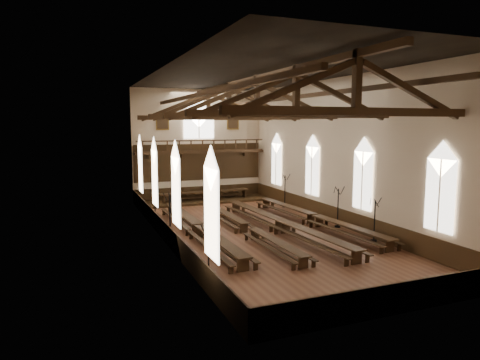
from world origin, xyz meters
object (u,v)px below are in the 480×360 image
(candelabrum_left_far, at_px, (155,212))
(candelabrum_right_mid, at_px, (338,215))
(refectory_row_c, at_px, (282,223))
(refectory_row_d, at_px, (315,217))
(candelabrum_right_far, at_px, (285,197))
(refectory_row_a, at_px, (199,228))
(candelabrum_right_near, at_px, (374,228))
(refectory_row_b, at_px, (249,228))
(high_table, at_px, (205,193))
(dais, at_px, (205,201))
(candelabrum_left_near, at_px, (209,265))
(candelabrum_left_mid, at_px, (170,225))

(candelabrum_left_far, xyz_separation_m, candelabrum_right_mid, (11.10, -6.06, 0.14))
(refectory_row_c, xyz_separation_m, candelabrum_left_far, (-7.06, 5.82, 0.13))
(refectory_row_d, distance_m, candelabrum_right_far, 6.62)
(candelabrum_right_far, bearing_deg, refectory_row_a, -145.43)
(refectory_row_a, relative_size, candelabrum_right_near, 5.59)
(refectory_row_d, height_order, candelabrum_right_mid, candelabrum_right_mid)
(refectory_row_b, xyz_separation_m, high_table, (0.90, 12.24, 0.36))
(refectory_row_a, relative_size, dais, 1.28)
(candelabrum_right_near, distance_m, candelabrum_right_far, 11.33)
(candelabrum_left_near, distance_m, candelabrum_right_near, 11.44)
(refectory_row_a, bearing_deg, dais, 71.07)
(candelabrum_right_far, bearing_deg, candelabrum_right_mid, -90.00)
(refectory_row_b, distance_m, refectory_row_c, 2.34)
(refectory_row_d, xyz_separation_m, high_table, (-4.38, 11.27, 0.29))
(dais, distance_m, candelabrum_left_mid, 12.51)
(refectory_row_c, bearing_deg, candelabrum_left_near, -136.38)
(refectory_row_b, relative_size, high_table, 1.67)
(dais, height_order, candelabrum_right_far, candelabrum_right_far)
(dais, bearing_deg, refectory_row_c, -83.25)
(refectory_row_c, relative_size, candelabrum_right_mid, 5.37)
(high_table, xyz_separation_m, candelabrum_left_near, (-5.62, -18.85, -0.05))
(refectory_row_c, bearing_deg, candelabrum_right_far, 61.25)
(refectory_row_d, height_order, high_table, high_table)
(high_table, xyz_separation_m, candelabrum_right_mid, (5.48, -12.36, -0.00))
(refectory_row_d, xyz_separation_m, candelabrum_left_mid, (-10.00, 0.12, 0.32))
(dais, xyz_separation_m, candelabrum_left_near, (-5.62, -18.85, 0.70))
(refectory_row_b, bearing_deg, refectory_row_a, 159.91)
(candelabrum_left_far, bearing_deg, candelabrum_left_near, -90.00)
(refectory_row_a, bearing_deg, candelabrum_left_mid, 179.54)
(refectory_row_a, bearing_deg, refectory_row_c, -10.27)
(refectory_row_a, height_order, refectory_row_d, refectory_row_a)
(candelabrum_left_far, xyz_separation_m, candelabrum_right_near, (11.10, -9.78, 0.09))
(candelabrum_left_mid, bearing_deg, refectory_row_b, -12.96)
(candelabrum_left_near, relative_size, candelabrum_left_mid, 0.91)
(refectory_row_b, bearing_deg, candelabrum_left_near, -125.52)
(refectory_row_b, bearing_deg, candelabrum_right_far, 49.55)
(candelabrum_right_mid, bearing_deg, candelabrum_left_near, -149.71)
(dais, distance_m, candelabrum_right_mid, 13.54)
(refectory_row_c, distance_m, candelabrum_right_far, 8.41)
(candelabrum_right_mid, bearing_deg, refectory_row_c, 176.61)
(high_table, bearing_deg, candelabrum_right_mid, -66.10)
(dais, height_order, high_table, high_table)
(candelabrum_left_near, xyz_separation_m, candelabrum_left_mid, (-0.00, 7.69, 0.07))
(refectory_row_a, relative_size, candelabrum_right_mid, 5.25)
(refectory_row_d, relative_size, candelabrum_left_near, 5.56)
(candelabrum_right_far, bearing_deg, refectory_row_b, -130.45)
(high_table, height_order, candelabrum_right_far, candelabrum_right_far)
(refectory_row_c, bearing_deg, refectory_row_a, 169.73)
(candelabrum_right_near, xyz_separation_m, candelabrum_right_mid, (0.00, 3.72, 0.05))
(candelabrum_left_far, distance_m, candelabrum_right_mid, 12.65)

